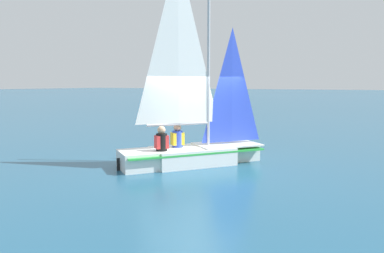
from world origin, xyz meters
The scene contains 4 objects.
ground_plane centered at (0.00, 0.00, 0.00)m, with size 260.00×260.00×0.00m, color #235675.
sailboat_main centered at (0.01, -0.01, 0.84)m, with size 4.00×3.45×5.94m.
sailor_helm centered at (0.17, -0.38, 0.62)m, with size 0.43×0.42×1.16m.
sailor_crew centered at (0.88, -0.44, 0.62)m, with size 0.43×0.42×1.16m.
Camera 1 is at (9.09, 5.31, 2.31)m, focal length 35.00 mm.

